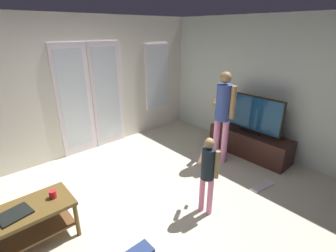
# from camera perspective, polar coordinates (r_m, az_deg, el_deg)

# --- Properties ---
(ground_plane) EXTENTS (5.95, 4.73, 0.02)m
(ground_plane) POSITION_cam_1_polar(r_m,az_deg,el_deg) (3.44, -5.94, -20.49)
(ground_plane) COLOR beige
(wall_back_with_doors) EXTENTS (5.95, 0.09, 2.58)m
(wall_back_with_doors) POSITION_cam_1_polar(r_m,az_deg,el_deg) (4.81, -22.24, 7.70)
(wall_back_with_doors) COLOR silver
(wall_back_with_doors) RESTS_ON ground_plane
(wall_right_plain) EXTENTS (0.06, 4.73, 2.55)m
(wall_right_plain) POSITION_cam_1_polar(r_m,az_deg,el_deg) (4.96, 22.40, 8.29)
(wall_right_plain) COLOR silver
(wall_right_plain) RESTS_ON ground_plane
(coffee_table) EXTENTS (0.90, 0.52, 0.49)m
(coffee_table) POSITION_cam_1_polar(r_m,az_deg,el_deg) (3.26, -29.49, -18.20)
(coffee_table) COLOR brown
(coffee_table) RESTS_ON ground_plane
(tv_stand) EXTENTS (0.48, 1.55, 0.47)m
(tv_stand) POSITION_cam_1_polar(r_m,az_deg,el_deg) (4.99, 18.45, -3.86)
(tv_stand) COLOR #361D17
(tv_stand) RESTS_ON ground_plane
(flat_screen_tv) EXTENTS (0.08, 1.13, 0.71)m
(flat_screen_tv) POSITION_cam_1_polar(r_m,az_deg,el_deg) (4.77, 19.24, 2.60)
(flat_screen_tv) COLOR black
(flat_screen_tv) RESTS_ON tv_stand
(person_adult) EXTENTS (0.58, 0.48, 1.65)m
(person_adult) POSITION_cam_1_polar(r_m,az_deg,el_deg) (4.35, 12.81, 3.71)
(person_adult) COLOR pink
(person_adult) RESTS_ON ground_plane
(person_child) EXTENTS (0.39, 0.37, 1.09)m
(person_child) POSITION_cam_1_polar(r_m,az_deg,el_deg) (3.16, 9.34, -9.99)
(person_child) COLOR pink
(person_child) RESTS_ON ground_plane
(loose_keyboard) EXTENTS (0.45, 0.19, 0.02)m
(loose_keyboard) POSITION_cam_1_polar(r_m,az_deg,el_deg) (4.19, 21.19, -12.97)
(loose_keyboard) COLOR white
(loose_keyboard) RESTS_ON ground_plane
(laptop_closed) EXTENTS (0.35, 0.30, 0.02)m
(laptop_closed) POSITION_cam_1_polar(r_m,az_deg,el_deg) (3.15, -32.27, -17.10)
(laptop_closed) COLOR black
(laptop_closed) RESTS_ON coffee_table
(cup_near_edge) EXTENTS (0.08, 0.08, 0.09)m
(cup_near_edge) POSITION_cam_1_polar(r_m,az_deg,el_deg) (3.19, -25.35, -14.23)
(cup_near_edge) COLOR red
(cup_near_edge) RESTS_ON coffee_table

